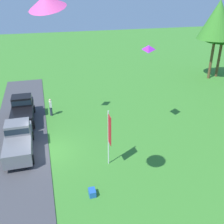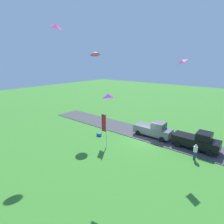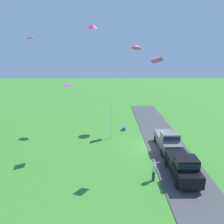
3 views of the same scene
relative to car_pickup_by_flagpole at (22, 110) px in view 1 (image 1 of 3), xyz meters
name	(u,v)px [view 1 (image 1 of 3)]	position (x,y,z in m)	size (l,w,h in m)	color
ground_plane	(47,152)	(6.00, 1.82, -1.11)	(120.00, 120.00, 0.00)	#3D842D
pavement_strip	(19,156)	(6.00, -0.22, -1.08)	(36.00, 4.40, 0.06)	#424247
car_pickup_by_flagpole	(22,110)	(0.00, 0.00, 0.00)	(5.03, 2.11, 2.14)	black
car_pickup_far_end	(18,139)	(5.38, -0.12, 0.00)	(5.00, 2.05, 2.14)	slate
person_watching_sky	(51,107)	(-0.40, 2.55, -0.23)	(0.36, 0.24, 1.71)	#2D334C
tree_lone_near	(218,20)	(-6.57, 24.16, 6.51)	(4.75, 4.75, 10.02)	brown
flag_banner	(109,133)	(8.80, 5.97, 1.50)	(0.71, 0.08, 4.12)	silver
cooler_box	(92,192)	(11.36, 4.22, -0.91)	(0.56, 0.40, 0.40)	blue
kite_diamond_trailing_tail	(37,10)	(2.01, 2.33, 8.66)	(1.00, 0.77, 0.29)	#EA4C9E
kite_diamond_over_trees	(149,47)	(4.77, 10.14, 6.08)	(0.78, 1.01, 0.34)	purple
kite_delta_high_left	(46,2)	(13.29, 2.57, 9.72)	(1.34, 1.34, 0.43)	#EA4C9E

